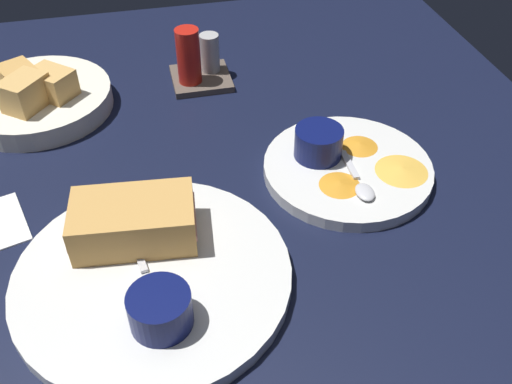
{
  "coord_description": "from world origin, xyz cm",
  "views": [
    {
      "loc": [
        -2.43,
        -53.81,
        47.04
      ],
      "look_at": [
        8.85,
        -5.28,
        3.0
      ],
      "focal_mm": 40.33,
      "sensor_mm": 36.0,
      "label": 1
    }
  ],
  "objects_px": {
    "spoon_by_gravy_ramekin": "(361,185)",
    "condiment_caddy": "(198,63)",
    "sandwich_half_near": "(134,221)",
    "ramekin_light_gravy": "(319,142)",
    "spoon_by_dark_ramekin": "(148,281)",
    "ramekin_dark_sauce": "(160,309)",
    "bread_basket_rear": "(36,98)",
    "plate_sandwich_main": "(153,277)",
    "plate_chips_companion": "(347,169)"
  },
  "relations": [
    {
      "from": "ramekin_light_gravy",
      "to": "condiment_caddy",
      "type": "height_order",
      "value": "condiment_caddy"
    },
    {
      "from": "sandwich_half_near",
      "to": "bread_basket_rear",
      "type": "distance_m",
      "value": 0.33
    },
    {
      "from": "plate_sandwich_main",
      "to": "sandwich_half_near",
      "type": "relative_size",
      "value": 2.08
    },
    {
      "from": "sandwich_half_near",
      "to": "plate_chips_companion",
      "type": "bearing_deg",
      "value": 14.27
    },
    {
      "from": "sandwich_half_near",
      "to": "bread_basket_rear",
      "type": "relative_size",
      "value": 0.65
    },
    {
      "from": "sandwich_half_near",
      "to": "plate_sandwich_main",
      "type": "bearing_deg",
      "value": -77.78
    },
    {
      "from": "spoon_by_dark_ramekin",
      "to": "condiment_caddy",
      "type": "relative_size",
      "value": 1.05
    },
    {
      "from": "bread_basket_rear",
      "to": "plate_sandwich_main",
      "type": "bearing_deg",
      "value": -70.01
    },
    {
      "from": "spoon_by_dark_ramekin",
      "to": "plate_chips_companion",
      "type": "distance_m",
      "value": 0.3
    },
    {
      "from": "spoon_by_gravy_ramekin",
      "to": "sandwich_half_near",
      "type": "bearing_deg",
      "value": -175.29
    },
    {
      "from": "sandwich_half_near",
      "to": "plate_chips_companion",
      "type": "distance_m",
      "value": 0.28
    },
    {
      "from": "sandwich_half_near",
      "to": "ramekin_light_gravy",
      "type": "xyz_separation_m",
      "value": [
        0.24,
        0.1,
        -0.0
      ]
    },
    {
      "from": "sandwich_half_near",
      "to": "spoon_by_gravy_ramekin",
      "type": "bearing_deg",
      "value": 4.71
    },
    {
      "from": "plate_sandwich_main",
      "to": "spoon_by_gravy_ramekin",
      "type": "relative_size",
      "value": 2.93
    },
    {
      "from": "spoon_by_dark_ramekin",
      "to": "condiment_caddy",
      "type": "bearing_deg",
      "value": 74.35
    },
    {
      "from": "spoon_by_dark_ramekin",
      "to": "plate_chips_companion",
      "type": "bearing_deg",
      "value": 27.53
    },
    {
      "from": "ramekin_light_gravy",
      "to": "plate_chips_companion",
      "type": "bearing_deg",
      "value": -39.81
    },
    {
      "from": "ramekin_dark_sauce",
      "to": "bread_basket_rear",
      "type": "xyz_separation_m",
      "value": [
        -0.14,
        0.43,
        -0.01
      ]
    },
    {
      "from": "ramekin_light_gravy",
      "to": "condiment_caddy",
      "type": "distance_m",
      "value": 0.27
    },
    {
      "from": "plate_chips_companion",
      "to": "condiment_caddy",
      "type": "distance_m",
      "value": 0.31
    },
    {
      "from": "spoon_by_gravy_ramekin",
      "to": "condiment_caddy",
      "type": "xyz_separation_m",
      "value": [
        -0.15,
        0.31,
        0.01
      ]
    },
    {
      "from": "plate_chips_companion",
      "to": "condiment_caddy",
      "type": "height_order",
      "value": "condiment_caddy"
    },
    {
      "from": "bread_basket_rear",
      "to": "condiment_caddy",
      "type": "bearing_deg",
      "value": 6.17
    },
    {
      "from": "ramekin_dark_sauce",
      "to": "spoon_by_dark_ramekin",
      "type": "bearing_deg",
      "value": 99.72
    },
    {
      "from": "sandwich_half_near",
      "to": "condiment_caddy",
      "type": "distance_m",
      "value": 0.36
    },
    {
      "from": "plate_sandwich_main",
      "to": "spoon_by_dark_ramekin",
      "type": "bearing_deg",
      "value": -108.35
    },
    {
      "from": "spoon_by_gravy_ramekin",
      "to": "condiment_caddy",
      "type": "height_order",
      "value": "condiment_caddy"
    },
    {
      "from": "ramekin_dark_sauce",
      "to": "plate_chips_companion",
      "type": "bearing_deg",
      "value": 36.34
    },
    {
      "from": "ramekin_dark_sauce",
      "to": "spoon_by_dark_ramekin",
      "type": "relative_size",
      "value": 0.61
    },
    {
      "from": "plate_sandwich_main",
      "to": "plate_chips_companion",
      "type": "xyz_separation_m",
      "value": [
        0.26,
        0.12,
        0.0
      ]
    },
    {
      "from": "condiment_caddy",
      "to": "spoon_by_dark_ramekin",
      "type": "bearing_deg",
      "value": -105.65
    },
    {
      "from": "plate_sandwich_main",
      "to": "bread_basket_rear",
      "type": "height_order",
      "value": "bread_basket_rear"
    },
    {
      "from": "bread_basket_rear",
      "to": "spoon_by_dark_ramekin",
      "type": "bearing_deg",
      "value": -71.4
    },
    {
      "from": "plate_sandwich_main",
      "to": "plate_chips_companion",
      "type": "distance_m",
      "value": 0.29
    },
    {
      "from": "plate_sandwich_main",
      "to": "sandwich_half_near",
      "type": "distance_m",
      "value": 0.06
    },
    {
      "from": "sandwich_half_near",
      "to": "spoon_by_dark_ramekin",
      "type": "height_order",
      "value": "sandwich_half_near"
    },
    {
      "from": "ramekin_light_gravy",
      "to": "condiment_caddy",
      "type": "xyz_separation_m",
      "value": [
        -0.12,
        0.24,
        -0.0
      ]
    },
    {
      "from": "ramekin_dark_sauce",
      "to": "spoon_by_gravy_ramekin",
      "type": "xyz_separation_m",
      "value": [
        0.25,
        0.14,
        -0.02
      ]
    },
    {
      "from": "condiment_caddy",
      "to": "sandwich_half_near",
      "type": "bearing_deg",
      "value": -109.67
    },
    {
      "from": "condiment_caddy",
      "to": "spoon_by_gravy_ramekin",
      "type": "bearing_deg",
      "value": -64.55
    },
    {
      "from": "spoon_by_dark_ramekin",
      "to": "condiment_caddy",
      "type": "height_order",
      "value": "condiment_caddy"
    },
    {
      "from": "plate_chips_companion",
      "to": "bread_basket_rear",
      "type": "distance_m",
      "value": 0.46
    },
    {
      "from": "condiment_caddy",
      "to": "plate_sandwich_main",
      "type": "bearing_deg",
      "value": -105.55
    },
    {
      "from": "spoon_by_gravy_ramekin",
      "to": "condiment_caddy",
      "type": "bearing_deg",
      "value": 115.45
    },
    {
      "from": "sandwich_half_near",
      "to": "spoon_by_gravy_ramekin",
      "type": "height_order",
      "value": "sandwich_half_near"
    },
    {
      "from": "ramekin_dark_sauce",
      "to": "spoon_by_gravy_ramekin",
      "type": "relative_size",
      "value": 0.61
    },
    {
      "from": "spoon_by_dark_ramekin",
      "to": "ramekin_light_gravy",
      "type": "relative_size",
      "value": 1.62
    },
    {
      "from": "spoon_by_gravy_ramekin",
      "to": "bread_basket_rear",
      "type": "xyz_separation_m",
      "value": [
        -0.39,
        0.29,
        0.0
      ]
    },
    {
      "from": "spoon_by_dark_ramekin",
      "to": "plate_chips_companion",
      "type": "relative_size",
      "value": 0.47
    },
    {
      "from": "ramekin_dark_sauce",
      "to": "bread_basket_rear",
      "type": "relative_size",
      "value": 0.28
    }
  ]
}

